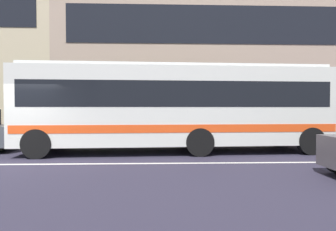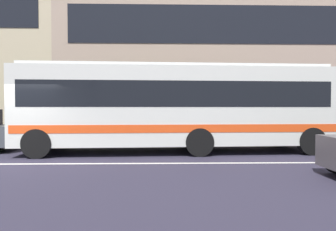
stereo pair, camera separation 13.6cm
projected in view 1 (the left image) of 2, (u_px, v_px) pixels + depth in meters
ground_plane at (5, 165)px, 8.51m from camera, size 160.00×160.00×0.00m
lane_centre_line at (5, 164)px, 8.51m from camera, size 60.00×0.16×0.01m
hedge_row_far at (61, 134)px, 14.55m from camera, size 18.10×1.10×0.74m
apartment_block_right at (230, 57)px, 23.48m from camera, size 25.21×11.50×11.96m
transit_bus at (176, 105)px, 11.02m from camera, size 11.78×3.11×3.32m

